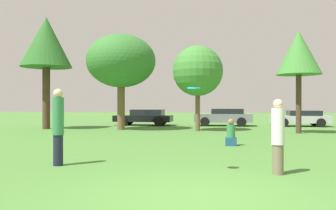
{
  "coord_description": "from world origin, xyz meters",
  "views": [
    {
      "loc": [
        0.45,
        -5.63,
        1.53
      ],
      "look_at": [
        -0.96,
        3.34,
        1.52
      ],
      "focal_mm": 36.27,
      "sensor_mm": 36.0,
      "label": 1
    }
  ],
  "objects": [
    {
      "name": "tree_1",
      "position": [
        -5.59,
        14.34,
        4.17
      ],
      "size": [
        4.21,
        4.21,
        5.81
      ],
      "color": "brown",
      "rests_on": "ground"
    },
    {
      "name": "tree_2",
      "position": [
        -0.9,
        14.11,
        3.48
      ],
      "size": [
        2.93,
        2.93,
        4.96
      ],
      "color": "brown",
      "rests_on": "ground"
    },
    {
      "name": "tree_3",
      "position": [
        4.53,
        13.31,
        4.26
      ],
      "size": [
        2.36,
        2.36,
        5.49
      ],
      "color": "#473323",
      "rests_on": "ground"
    },
    {
      "name": "frisbee",
      "position": [
        -0.15,
        1.91,
        1.9
      ],
      "size": [
        0.29,
        0.29,
        0.06
      ],
      "color": "#19B2D8"
    },
    {
      "name": "bystander_sitting",
      "position": [
        0.81,
        7.2,
        0.42
      ],
      "size": [
        0.41,
        0.34,
        1.0
      ],
      "color": "navy",
      "rests_on": "ground"
    },
    {
      "name": "parked_car_silver",
      "position": [
        5.98,
        19.46,
        0.6
      ],
      "size": [
        3.9,
        1.98,
        1.11
      ],
      "rotation": [
        0.0,
        0.0,
        3.14
      ],
      "color": "#B2B2B7",
      "rests_on": "ground"
    },
    {
      "name": "parked_car_black",
      "position": [
        -5.17,
        18.95,
        0.62
      ],
      "size": [
        4.23,
        2.01,
        1.17
      ],
      "rotation": [
        0.0,
        0.0,
        3.14
      ],
      "color": "black",
      "rests_on": "ground"
    },
    {
      "name": "tree_0",
      "position": [
        -10.44,
        14.25,
        5.38
      ],
      "size": [
        3.17,
        3.17,
        7.06
      ],
      "color": "#473323",
      "rests_on": "ground"
    },
    {
      "name": "person_thrower",
      "position": [
        -3.6,
        2.34,
        1.0
      ],
      "size": [
        0.28,
        0.28,
        1.93
      ],
      "rotation": [
        0.0,
        0.0,
        -0.05
      ],
      "color": "#191E33",
      "rests_on": "ground"
    },
    {
      "name": "parked_car_grey",
      "position": [
        0.64,
        19.19,
        0.66
      ],
      "size": [
        4.08,
        1.92,
        1.23
      ],
      "rotation": [
        0.0,
        0.0,
        3.14
      ],
      "color": "slate",
      "rests_on": "ground"
    },
    {
      "name": "person_catcher",
      "position": [
        1.68,
        2.07,
        0.85
      ],
      "size": [
        0.28,
        0.28,
        1.65
      ],
      "rotation": [
        0.0,
        0.0,
        3.09
      ],
      "color": "#726651",
      "rests_on": "ground"
    },
    {
      "name": "ground_plane",
      "position": [
        0.0,
        0.0,
        0.0
      ],
      "size": [
        120.0,
        120.0,
        0.0
      ],
      "primitive_type": "plane",
      "color": "#477A33"
    }
  ]
}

